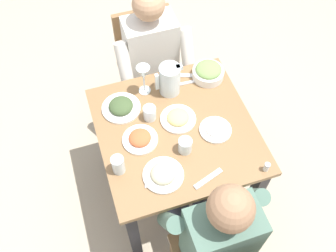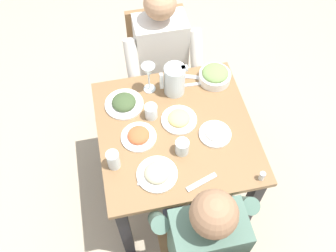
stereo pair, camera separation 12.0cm
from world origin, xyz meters
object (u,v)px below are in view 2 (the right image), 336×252
(plate_fries, at_px, (179,119))
(water_glass_near_left, at_px, (182,147))
(plate_dolmas, at_px, (124,103))
(wine_glass, at_px, (149,73))
(water_glass_far_right, at_px, (113,160))
(dining_table, at_px, (176,142))
(water_pitcher, at_px, (174,80))
(chair_near, at_px, (158,62))
(diner_far, at_px, (200,229))
(plate_beans, at_px, (157,173))
(water_glass_center, at_px, (151,111))
(plate_yoghurt, at_px, (215,133))
(salad_bowl, at_px, (215,75))
(diner_near, at_px, (164,68))
(salt_shaker, at_px, (262,176))
(plate_rice_curry, at_px, (139,136))

(plate_fries, bearing_deg, water_glass_near_left, 81.76)
(plate_dolmas, height_order, wine_glass, wine_glass)
(water_glass_near_left, height_order, water_glass_far_right, water_glass_far_right)
(dining_table, xyz_separation_m, plate_dolmas, (0.25, -0.22, 0.15))
(dining_table, distance_m, wine_glass, 0.42)
(plate_dolmas, bearing_deg, water_pitcher, -171.86)
(dining_table, xyz_separation_m, chair_near, (-0.04, -0.74, -0.11))
(diner_far, bearing_deg, plate_beans, -61.18)
(chair_near, xyz_separation_m, plate_fries, (0.01, 0.69, 0.25))
(dining_table, height_order, plate_beans, plate_beans)
(water_glass_center, relative_size, wine_glass, 0.44)
(plate_yoghurt, distance_m, water_glass_far_right, 0.56)
(plate_beans, distance_m, water_glass_far_right, 0.23)
(plate_fries, bearing_deg, salad_bowl, -138.01)
(diner_far, distance_m, wine_glass, 0.88)
(salad_bowl, bearing_deg, water_glass_center, 23.73)
(plate_fries, height_order, water_glass_far_right, water_glass_far_right)
(diner_near, relative_size, diner_far, 1.00)
(salt_shaker, bearing_deg, diner_far, 24.26)
(diner_far, height_order, salt_shaker, diner_far)
(dining_table, height_order, plate_yoghurt, plate_yoghurt)
(wine_glass, bearing_deg, salad_bowl, 178.38)
(diner_near, bearing_deg, chair_near, -90.00)
(water_pitcher, height_order, wine_glass, wine_glass)
(water_pitcher, bearing_deg, plate_dolmas, 8.14)
(plate_rice_curry, distance_m, plate_dolmas, 0.24)
(diner_far, distance_m, plate_fries, 0.60)
(salad_bowl, height_order, wine_glass, wine_glass)
(dining_table, bearing_deg, wine_glass, -73.89)
(plate_fries, relative_size, plate_dolmas, 0.90)
(dining_table, distance_m, salad_bowl, 0.46)
(salad_bowl, distance_m, plate_fries, 0.37)
(diner_near, height_order, water_glass_near_left, diner_near)
(chair_near, height_order, diner_near, diner_near)
(diner_far, xyz_separation_m, water_glass_center, (0.12, -0.65, 0.13))
(diner_far, bearing_deg, water_glass_far_right, -47.02)
(diner_far, distance_m, water_glass_center, 0.67)
(chair_near, bearing_deg, dining_table, 86.69)
(plate_fries, distance_m, plate_dolmas, 0.33)
(dining_table, height_order, wine_glass, wine_glass)
(diner_near, relative_size, plate_fries, 5.92)
(chair_near, relative_size, water_glass_center, 10.06)
(plate_dolmas, relative_size, water_glass_center, 2.53)
(diner_near, bearing_deg, salt_shaker, 108.66)
(plate_beans, relative_size, plate_fries, 1.05)
(diner_far, bearing_deg, water_pitcher, -93.31)
(chair_near, relative_size, plate_rice_curry, 4.58)
(plate_fries, distance_m, water_glass_center, 0.16)
(wine_glass, bearing_deg, chair_near, -107.03)
(chair_near, bearing_deg, plate_rice_curry, 71.61)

